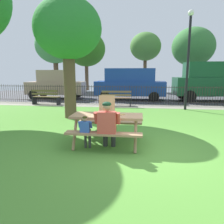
% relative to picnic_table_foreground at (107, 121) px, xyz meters
% --- Properties ---
extents(ground, '(28.00, 11.70, 0.02)m').
position_rel_picnic_table_foreground_xyz_m(ground, '(1.15, 1.40, -0.61)').
color(ground, '#4F8B32').
extents(cobblestone_walkway, '(28.00, 1.40, 0.01)m').
position_rel_picnic_table_foreground_xyz_m(cobblestone_walkway, '(1.15, 6.55, -0.60)').
color(cobblestone_walkway, gray).
extents(street_asphalt, '(28.00, 7.93, 0.01)m').
position_rel_picnic_table_foreground_xyz_m(street_asphalt, '(1.15, 11.22, -0.60)').
color(street_asphalt, '#424247').
extents(picnic_table_foreground, '(1.81, 1.49, 0.79)m').
position_rel_picnic_table_foreground_xyz_m(picnic_table_foreground, '(0.00, 0.00, 0.00)').
color(picnic_table_foreground, '#A77D58').
rests_on(picnic_table_foreground, ground).
extents(pizza_box_open, '(0.44, 0.46, 0.48)m').
position_rel_picnic_table_foreground_xyz_m(pizza_box_open, '(-0.03, 0.07, 0.26)').
color(pizza_box_open, tan).
rests_on(pizza_box_open, picnic_table_foreground).
extents(pizza_slice_on_table, '(0.24, 0.26, 0.02)m').
position_rel_picnic_table_foreground_xyz_m(pizza_slice_on_table, '(0.34, 0.07, 0.18)').
color(pizza_slice_on_table, '#F0D869').
rests_on(pizza_slice_on_table, picnic_table_foreground).
extents(adult_at_table, '(0.61, 0.59, 1.19)m').
position_rel_picnic_table_foreground_xyz_m(adult_at_table, '(0.09, -0.50, 0.06)').
color(adult_at_table, '#2F2F2F').
rests_on(adult_at_table, ground).
extents(child_at_table, '(0.33, 0.32, 0.84)m').
position_rel_picnic_table_foreground_xyz_m(child_at_table, '(-0.43, -0.53, -0.09)').
color(child_at_table, '#393939').
rests_on(child_at_table, ground).
extents(iron_fence_streetside, '(21.74, 0.03, 1.08)m').
position_rel_picnic_table_foreground_xyz_m(iron_fence_streetside, '(1.15, 7.25, -0.05)').
color(iron_fence_streetside, '#2D2823').
rests_on(iron_fence_streetside, ground).
extents(park_bench_left, '(1.63, 0.59, 0.85)m').
position_rel_picnic_table_foreground_xyz_m(park_bench_left, '(-4.56, 6.42, -0.18)').
color(park_bench_left, brown).
rests_on(park_bench_left, ground).
extents(park_bench_center, '(1.63, 0.57, 0.85)m').
position_rel_picnic_table_foreground_xyz_m(park_bench_center, '(-0.49, 6.42, -0.18)').
color(park_bench_center, brown).
rests_on(park_bench_center, ground).
extents(lamp_post_walkway, '(0.28, 0.28, 4.67)m').
position_rel_picnic_table_foreground_xyz_m(lamp_post_walkway, '(3.04, 5.69, 2.21)').
color(lamp_post_walkway, black).
rests_on(lamp_post_walkway, ground).
extents(tree_midground_left, '(2.61, 2.61, 4.67)m').
position_rel_picnic_table_foreground_xyz_m(tree_midground_left, '(-2.00, 3.10, 2.82)').
color(tree_midground_left, brown).
rests_on(tree_midground_left, ground).
extents(parked_car_far_left, '(3.99, 2.01, 1.98)m').
position_rel_picnic_table_foreground_xyz_m(parked_car_far_left, '(-5.06, 9.27, 0.41)').
color(parked_car_far_left, '#9F816D').
rests_on(parked_car_far_left, ground).
extents(parked_car_left, '(4.68, 2.13, 2.08)m').
position_rel_picnic_table_foreground_xyz_m(parked_car_left, '(0.14, 9.27, 0.50)').
color(parked_car_left, '#193C93').
rests_on(parked_car_left, ground).
extents(parked_car_center, '(4.79, 2.27, 2.46)m').
position_rel_picnic_table_foreground_xyz_m(parked_car_center, '(5.32, 9.27, 0.71)').
color(parked_car_center, '#154929').
rests_on(parked_car_center, ground).
extents(far_tree_left, '(3.94, 3.94, 6.26)m').
position_rel_picnic_table_foreground_xyz_m(far_tree_left, '(-7.91, 16.46, 3.85)').
color(far_tree_left, brown).
rests_on(far_tree_left, ground).
extents(far_tree_midleft, '(3.81, 3.81, 5.82)m').
position_rel_picnic_table_foreground_xyz_m(far_tree_midleft, '(-4.68, 16.46, 3.49)').
color(far_tree_midleft, brown).
rests_on(far_tree_midleft, ground).
extents(far_tree_center, '(2.95, 2.95, 5.58)m').
position_rel_picnic_table_foreground_xyz_m(far_tree_center, '(1.16, 16.46, 3.62)').
color(far_tree_center, brown).
rests_on(far_tree_center, ground).
extents(far_tree_midright, '(3.92, 3.92, 5.93)m').
position_rel_picnic_table_foreground_xyz_m(far_tree_midright, '(5.57, 16.46, 3.54)').
color(far_tree_midright, brown).
rests_on(far_tree_midright, ground).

